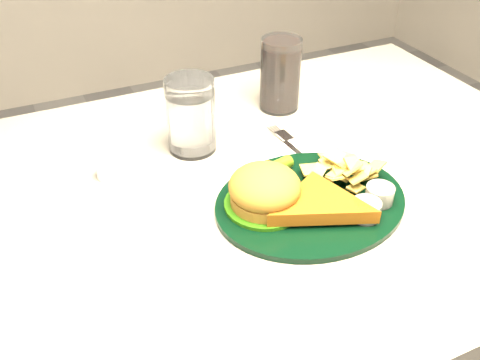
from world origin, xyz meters
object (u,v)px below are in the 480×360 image
object	(u,v)px
water_glass	(191,115)
cola_glass	(280,74)
fork_napkin	(301,155)
table	(246,331)
dinner_plate	(312,186)

from	to	relation	value
water_glass	cola_glass	bearing A→B (deg)	18.93
cola_glass	fork_napkin	bearing A→B (deg)	-106.35
water_glass	cola_glass	world-z (taller)	cola_glass
table	dinner_plate	world-z (taller)	dinner_plate
table	water_glass	bearing A→B (deg)	107.34
fork_napkin	dinner_plate	bearing A→B (deg)	-117.20
table	fork_napkin	world-z (taller)	fork_napkin
dinner_plate	cola_glass	size ratio (longest dim) A/B	2.12
cola_glass	fork_napkin	world-z (taller)	cola_glass
table	dinner_plate	bearing A→B (deg)	-53.77
dinner_plate	water_glass	size ratio (longest dim) A/B	2.27
table	fork_napkin	bearing A→B (deg)	14.58
dinner_plate	water_glass	xyz separation A→B (m)	(-0.11, 0.23, 0.03)
fork_napkin	water_glass	bearing A→B (deg)	141.97
table	water_glass	xyz separation A→B (m)	(-0.04, 0.14, 0.44)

